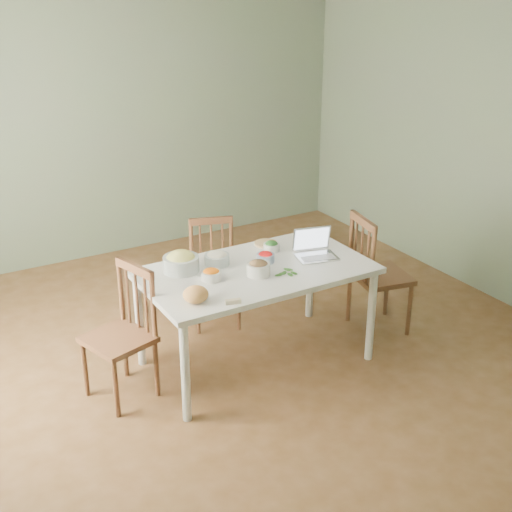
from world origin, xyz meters
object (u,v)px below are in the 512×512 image
dining_table (256,316)px  bowl_squash (181,261)px  bread_boule (196,294)px  chair_left (118,336)px  laptop (317,245)px  chair_right (381,273)px  chair_far (215,275)px

dining_table → bowl_squash: bearing=154.1°
bread_boule → bowl_squash: (0.12, 0.50, 0.02)m
chair_left → bread_boule: bearing=35.2°
bowl_squash → laptop: size_ratio=0.87×
bowl_squash → laptop: 1.02m
chair_right → bowl_squash: (-1.63, 0.29, 0.35)m
chair_left → bread_boule: 0.66m
laptop → chair_left: bearing=-171.6°
bread_boule → dining_table: bearing=23.4°
chair_left → chair_right: size_ratio=0.96×
dining_table → bread_boule: bearing=-156.6°
chair_left → bread_boule: (0.44, -0.35, 0.36)m
chair_left → laptop: laptop is taller
chair_right → laptop: 0.76m
chair_left → laptop: size_ratio=3.20×
chair_far → bread_boule: chair_far is taller
chair_left → bowl_squash: chair_left is taller
chair_left → bowl_squash: 0.69m
laptop → bread_boule: bearing=-155.8°
chair_far → bowl_squash: bearing=-118.4°
dining_table → chair_left: chair_left is taller
dining_table → bread_boule: size_ratio=9.81×
chair_far → chair_right: 1.36m
dining_table → laptop: 0.70m
dining_table → bread_boule: bread_boule is taller
dining_table → bread_boule: (-0.61, -0.26, 0.44)m
bread_boule → laptop: bearing=10.5°
chair_right → laptop: (-0.65, -0.01, 0.38)m
chair_far → dining_table: bearing=-72.8°
chair_right → bowl_squash: 1.69m
bowl_squash → dining_table: bearing=-25.9°
chair_right → bread_boule: (-1.75, -0.21, 0.33)m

